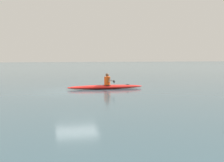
{
  "coord_description": "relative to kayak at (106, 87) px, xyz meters",
  "views": [
    {
      "loc": [
        1.67,
        16.6,
        2.11
      ],
      "look_at": [
        -1.49,
        2.93,
        0.84
      ],
      "focal_mm": 44.87,
      "sensor_mm": 36.0,
      "label": 1
    }
  ],
  "objects": [
    {
      "name": "kayaker",
      "position": [
        -0.12,
        -0.0,
        0.44
      ],
      "size": [
        0.41,
        2.43,
        0.75
      ],
      "color": "#E04C14",
      "rests_on": "kayak"
    },
    {
      "name": "kayak",
      "position": [
        0.0,
        0.0,
        0.0
      ],
      "size": [
        4.91,
        0.62,
        0.26
      ],
      "color": "red",
      "rests_on": "ground"
    },
    {
      "name": "ground_plane",
      "position": [
        1.92,
        0.74,
        -0.13
      ],
      "size": [
        160.0,
        160.0,
        0.0
      ],
      "primitive_type": "plane",
      "color": "#334C56"
    }
  ]
}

